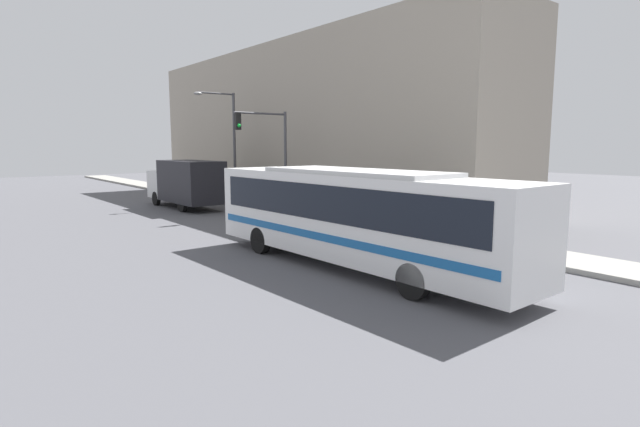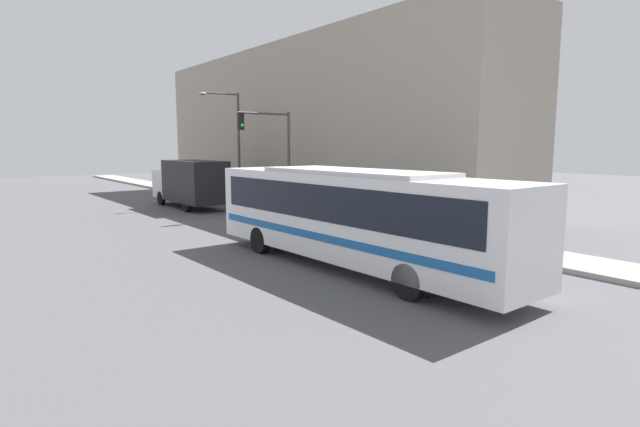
# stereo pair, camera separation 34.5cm
# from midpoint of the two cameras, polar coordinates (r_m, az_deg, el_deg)

# --- Properties ---
(ground_plane) EXTENTS (120.00, 120.00, 0.00)m
(ground_plane) POSITION_cam_midpoint_polar(r_m,az_deg,el_deg) (15.94, 4.97, -6.36)
(ground_plane) COLOR #515156
(sidewalk) EXTENTS (2.42, 70.00, 0.17)m
(sidewalk) POSITION_cam_midpoint_polar(r_m,az_deg,el_deg) (35.45, -10.63, 1.50)
(sidewalk) COLOR gray
(sidewalk) RESTS_ON ground_plane
(building_facade) EXTENTS (6.00, 32.04, 10.41)m
(building_facade) POSITION_cam_midpoint_polar(r_m,az_deg,el_deg) (34.95, -2.31, 9.95)
(building_facade) COLOR #9E9384
(building_facade) RESTS_ON ground_plane
(city_bus) EXTENTS (2.73, 12.20, 3.14)m
(city_bus) POSITION_cam_midpoint_polar(r_m,az_deg,el_deg) (15.70, 3.29, 0.18)
(city_bus) COLOR white
(city_bus) RESTS_ON ground_plane
(delivery_truck) EXTENTS (2.28, 7.21, 2.96)m
(delivery_truck) POSITION_cam_midpoint_polar(r_m,az_deg,el_deg) (32.21, -15.41, 3.47)
(delivery_truck) COLOR black
(delivery_truck) RESTS_ON ground_plane
(fire_hydrant) EXTENTS (0.26, 0.35, 0.81)m
(fire_hydrant) POSITION_cam_midpoint_polar(r_m,az_deg,el_deg) (20.85, 11.36, -1.51)
(fire_hydrant) COLOR red
(fire_hydrant) RESTS_ON sidewalk
(traffic_light_pole) EXTENTS (3.28, 0.35, 5.57)m
(traffic_light_pole) POSITION_cam_midpoint_polar(r_m,az_deg,el_deg) (27.78, -6.21, 7.94)
(traffic_light_pole) COLOR #47474C
(traffic_light_pole) RESTS_ON sidewalk
(street_lamp) EXTENTS (2.84, 0.28, 7.09)m
(street_lamp) POSITION_cam_midpoint_polar(r_m,az_deg,el_deg) (33.46, -10.65, 8.58)
(street_lamp) COLOR #47474C
(street_lamp) RESTS_ON sidewalk
(pedestrian_near_corner) EXTENTS (0.34, 0.34, 1.73)m
(pedestrian_near_corner) POSITION_cam_midpoint_polar(r_m,az_deg,el_deg) (32.02, -6.29, 2.67)
(pedestrian_near_corner) COLOR #23283D
(pedestrian_near_corner) RESTS_ON sidewalk
(pedestrian_mid_block) EXTENTS (0.34, 0.34, 1.58)m
(pedestrian_mid_block) POSITION_cam_midpoint_polar(r_m,az_deg,el_deg) (28.75, -3.11, 1.95)
(pedestrian_mid_block) COLOR slate
(pedestrian_mid_block) RESTS_ON sidewalk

